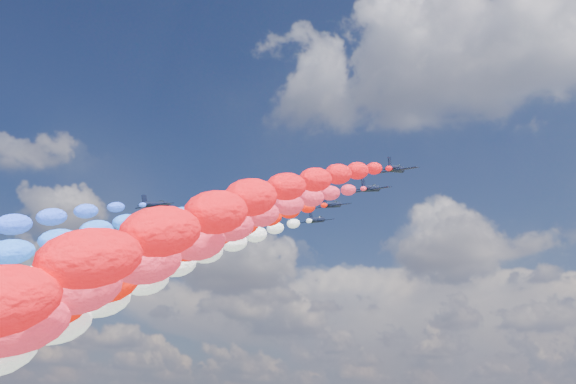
% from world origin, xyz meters
% --- Properties ---
extents(jet_0, '(8.96, 12.14, 5.81)m').
position_xyz_m(jet_0, '(-27.79, -6.26, 106.43)').
color(jet_0, black).
extents(jet_1, '(9.06, 12.21, 5.81)m').
position_xyz_m(jet_1, '(-17.79, 2.82, 106.43)').
color(jet_1, black).
extents(jet_2, '(8.88, 12.08, 5.81)m').
position_xyz_m(jet_2, '(-8.42, 13.62, 106.43)').
color(jet_2, black).
extents(trail_2, '(6.77, 119.59, 58.19)m').
position_xyz_m(trail_2, '(-8.42, -47.56, 79.31)').
color(trail_2, '#0C4FFF').
extents(jet_3, '(9.24, 12.34, 5.81)m').
position_xyz_m(jet_3, '(-0.96, 8.85, 106.43)').
color(jet_3, black).
extents(trail_3, '(6.77, 119.59, 58.19)m').
position_xyz_m(trail_3, '(-0.96, -52.32, 79.31)').
color(trail_3, white).
extents(jet_4, '(9.30, 12.38, 5.81)m').
position_xyz_m(jet_4, '(-0.41, 21.01, 106.43)').
color(jet_4, black).
extents(trail_4, '(6.77, 119.59, 58.19)m').
position_xyz_m(trail_4, '(-0.41, -40.17, 79.31)').
color(trail_4, white).
extents(jet_5, '(8.91, 12.10, 5.81)m').
position_xyz_m(jet_5, '(7.57, 11.11, 106.43)').
color(jet_5, black).
extents(trail_5, '(6.77, 119.59, 58.19)m').
position_xyz_m(trail_5, '(7.57, -50.07, 79.31)').
color(trail_5, red).
extents(jet_6, '(9.34, 12.41, 5.81)m').
position_xyz_m(jet_6, '(19.23, 3.97, 106.43)').
color(jet_6, black).
extents(trail_6, '(6.77, 119.59, 58.19)m').
position_xyz_m(trail_6, '(19.23, -57.21, 79.31)').
color(trail_6, red).
extents(jet_7, '(8.90, 12.09, 5.81)m').
position_xyz_m(jet_7, '(27.58, -5.23, 106.43)').
color(jet_7, black).
extents(trail_7, '(6.77, 119.59, 58.19)m').
position_xyz_m(trail_7, '(27.58, -66.41, 79.31)').
color(trail_7, red).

